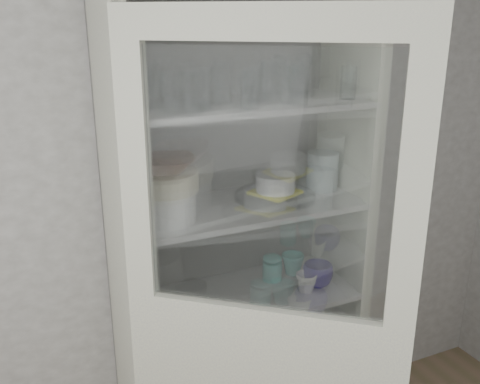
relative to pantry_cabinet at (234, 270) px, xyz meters
name	(u,v)px	position (x,y,z in m)	size (l,w,h in m)	color
wall_back	(174,184)	(-0.20, 0.16, 0.36)	(3.60, 0.02, 2.60)	#979693
pantry_cabinet	(234,270)	(0.00, 0.00, 0.00)	(1.00, 0.45, 2.10)	#BCBCB7
cupboard_door	(263,369)	(-0.15, -0.57, -0.07)	(0.72, 0.60, 2.00)	#BCBCB7
tumbler_0	(137,95)	(-0.41, -0.17, 0.78)	(0.06, 0.06, 0.13)	silver
tumbler_1	(172,92)	(-0.30, -0.19, 0.79)	(0.07, 0.07, 0.13)	silver
tumbler_2	(191,92)	(-0.24, -0.21, 0.79)	(0.07, 0.07, 0.14)	silver
tumbler_3	(250,89)	(-0.04, -0.22, 0.79)	(0.07, 0.07, 0.13)	silver
tumbler_4	(288,84)	(0.14, -0.17, 0.79)	(0.07, 0.07, 0.14)	silver
tumbler_5	(298,84)	(0.16, -0.21, 0.79)	(0.07, 0.07, 0.15)	silver
tumbler_6	(348,83)	(0.40, -0.18, 0.78)	(0.06, 0.06, 0.12)	silver
tumbler_7	(151,85)	(-0.34, -0.07, 0.80)	(0.08, 0.08, 0.15)	silver
tumbler_8	(132,85)	(-0.40, -0.05, 0.80)	(0.08, 0.08, 0.16)	silver
tumbler_9	(222,82)	(-0.08, -0.08, 0.80)	(0.08, 0.08, 0.15)	silver
tumbler_10	(254,85)	(0.04, -0.09, 0.78)	(0.06, 0.06, 0.13)	silver
tumbler_11	(269,80)	(0.11, -0.08, 0.79)	(0.07, 0.07, 0.15)	silver
goblet_0	(138,82)	(-0.35, 0.06, 0.80)	(0.07, 0.07, 0.15)	silver
goblet_1	(189,79)	(-0.16, 0.06, 0.80)	(0.07, 0.07, 0.16)	silver
goblet_2	(278,73)	(0.22, 0.05, 0.81)	(0.08, 0.08, 0.17)	silver
goblet_3	(302,70)	(0.34, 0.06, 0.81)	(0.08, 0.08, 0.18)	silver
plate_stack_front	(167,206)	(-0.32, -0.12, 0.38)	(0.21, 0.21, 0.11)	white
plate_stack_back	(165,190)	(-0.26, 0.08, 0.37)	(0.19, 0.19, 0.10)	white
cream_bowl	(166,181)	(-0.32, -0.12, 0.47)	(0.23, 0.23, 0.07)	beige
terracotta_bowl	(165,164)	(-0.32, -0.12, 0.53)	(0.21, 0.21, 0.05)	#4B2D1B
glass_platter	(275,196)	(0.15, -0.07, 0.33)	(0.33, 0.33, 0.02)	silver
yellow_trivet	(275,192)	(0.15, -0.07, 0.35)	(0.16, 0.16, 0.01)	yellow
white_ramekin	(275,183)	(0.15, -0.07, 0.39)	(0.16, 0.16, 0.07)	white
grey_bowl_stack	(322,171)	(0.39, -0.05, 0.40)	(0.13, 0.13, 0.16)	#AAB8B9
mug_blue	(318,275)	(0.33, -0.14, -0.03)	(0.13, 0.13, 0.10)	navy
mug_teal	(293,264)	(0.29, 0.00, -0.03)	(0.10, 0.10, 0.09)	teal
mug_white	(306,283)	(0.26, -0.17, -0.04)	(0.09, 0.09, 0.08)	white
teal_jar	(272,269)	(0.18, -0.01, -0.03)	(0.08, 0.08, 0.10)	teal
measuring_cups	(170,318)	(-0.34, -0.16, -0.06)	(0.10, 0.10, 0.04)	#B0B0B0
white_canister	(144,298)	(-0.40, -0.06, -0.01)	(0.12, 0.12, 0.14)	white
cream_dish	(203,377)	(-0.18, -0.07, -0.44)	(0.25, 0.25, 0.08)	beige
tin_box	(277,356)	(0.19, -0.06, -0.45)	(0.20, 0.14, 0.06)	#ADADAD
tumbler_12	(203,89)	(-0.19, -0.17, 0.79)	(0.07, 0.07, 0.14)	silver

